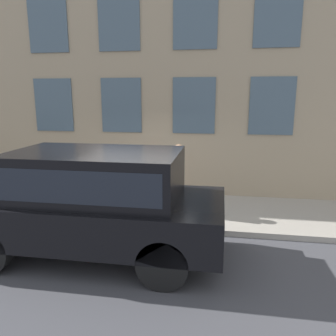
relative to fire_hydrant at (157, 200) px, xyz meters
name	(u,v)px	position (x,y,z in m)	size (l,w,h in m)	color
ground_plane	(135,231)	(-0.59, 0.38, -0.55)	(80.00, 80.00, 0.00)	#47474C
sidewalk	(148,208)	(0.70, 0.38, -0.48)	(2.59, 60.00, 0.13)	#A8A093
building_facade	(158,53)	(2.14, 0.38, 3.53)	(0.33, 40.00, 8.16)	tan
fire_hydrant	(157,200)	(0.00, 0.00, 0.00)	(0.37, 0.48, 0.81)	red
person	(179,172)	(0.40, -0.46, 0.59)	(0.41, 0.27, 1.68)	#232328
parked_truck_black_near	(94,197)	(-1.80, 0.81, 0.58)	(2.04, 4.79, 1.97)	black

